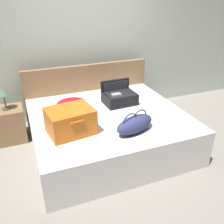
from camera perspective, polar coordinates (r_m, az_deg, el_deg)
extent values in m
plane|color=gray|center=(3.41, 1.62, -11.21)|extent=(12.00, 12.00, 0.00)
cube|color=#B7C1B2|center=(4.33, -7.04, 15.86)|extent=(8.00, 0.10, 2.60)
cube|color=silver|center=(3.57, -0.84, -4.24)|extent=(2.09, 1.90, 0.52)
cube|color=olive|center=(4.32, -5.54, 4.62)|extent=(2.14, 0.08, 0.97)
cube|color=#D16619|center=(3.00, -9.58, -2.63)|extent=(0.58, 0.49, 0.24)
cube|color=#28282D|center=(2.98, -9.63, -2.02)|extent=(0.51, 0.43, 0.17)
cube|color=#99999E|center=(2.87, -11.14, -1.10)|extent=(0.15, 0.09, 0.04)
cube|color=#D16619|center=(2.93, -9.81, 0.03)|extent=(0.58, 0.49, 0.07)
cube|color=#D16619|center=(2.76, -8.10, -2.39)|extent=(0.16, 0.05, 0.02)
cube|color=black|center=(3.73, 1.89, 3.09)|extent=(0.48, 0.35, 0.17)
cube|color=#28282D|center=(3.72, 1.90, 3.45)|extent=(0.42, 0.31, 0.12)
cube|color=#99999E|center=(3.62, 1.02, 4.03)|extent=(0.15, 0.09, 0.03)
cube|color=black|center=(3.85, 0.71, 5.19)|extent=(0.47, 0.06, 0.33)
cube|color=#28282D|center=(3.83, 0.88, 5.05)|extent=(0.40, 0.03, 0.28)
ellipsoid|color=navy|center=(2.99, 5.31, -2.84)|extent=(0.58, 0.37, 0.21)
torus|color=navy|center=(2.91, 4.20, -2.35)|extent=(0.22, 0.08, 0.23)
torus|color=navy|center=(3.01, 6.47, -1.42)|extent=(0.22, 0.08, 0.23)
ellipsoid|color=maroon|center=(3.60, -9.45, 1.87)|extent=(0.45, 0.30, 0.17)
cube|color=olive|center=(4.02, -22.61, -2.71)|extent=(0.44, 0.40, 0.52)
cylinder|color=#3F3833|center=(3.90, -23.29, 0.76)|extent=(0.13, 0.13, 0.01)
cylinder|color=#4C443D|center=(3.86, -23.57, 2.21)|extent=(0.02, 0.02, 0.20)
cone|color=#4C724C|center=(3.81, -23.98, 4.30)|extent=(0.17, 0.17, 0.10)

